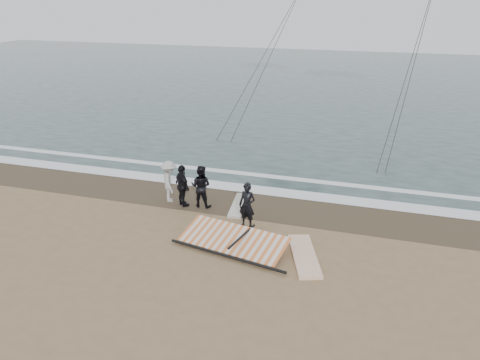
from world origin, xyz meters
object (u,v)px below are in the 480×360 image
at_px(man_main, 247,205).
at_px(board_white, 304,256).
at_px(board_cream, 240,205).
at_px(sail_rig, 233,240).

relative_size(man_main, board_white, 0.65).
relative_size(board_white, board_cream, 1.17).
xyz_separation_m(man_main, board_white, (2.36, -1.49, -0.80)).
distance_m(man_main, board_cream, 1.93).
bearing_deg(board_white, sail_rig, 159.35).
relative_size(board_white, sail_rig, 0.64).
bearing_deg(sail_rig, man_main, 86.47).
bearing_deg(man_main, sail_rig, -83.48).
height_order(man_main, board_white, man_main).
height_order(board_white, sail_rig, sail_rig).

